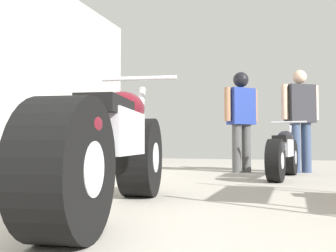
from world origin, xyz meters
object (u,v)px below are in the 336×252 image
object	(u,v)px
motorcycle_black_naked	(283,153)
mechanic_in_blue	(300,114)
motorcycle_maroon_cruiser	(113,149)
mechanic_with_helmet	(241,112)

from	to	relation	value
motorcycle_black_naked	mechanic_in_blue	distance (m)	1.36
motorcycle_maroon_cruiser	mechanic_with_helmet	world-z (taller)	mechanic_with_helmet
motorcycle_maroon_cruiser	mechanic_with_helmet	xyz separation A→B (m)	(0.33, 4.01, 0.57)
motorcycle_maroon_cruiser	motorcycle_black_naked	size ratio (longest dim) A/B	1.31
motorcycle_black_naked	mechanic_in_blue	size ratio (longest dim) A/B	1.03
mechanic_in_blue	motorcycle_black_naked	bearing A→B (deg)	-101.97
motorcycle_black_naked	mechanic_with_helmet	distance (m)	1.35
mechanic_in_blue	mechanic_with_helmet	world-z (taller)	mechanic_in_blue
motorcycle_maroon_cruiser	mechanic_with_helmet	distance (m)	4.07
motorcycle_black_naked	mechanic_in_blue	xyz separation A→B (m)	(0.25, 1.18, 0.62)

